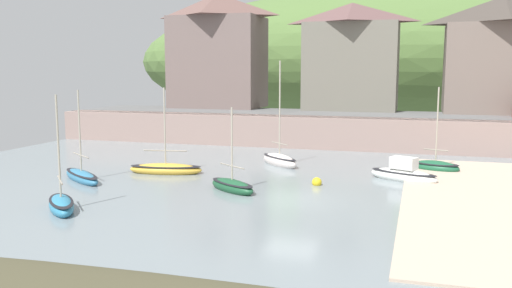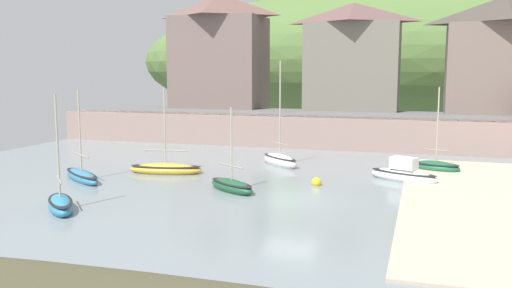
# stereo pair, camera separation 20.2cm
# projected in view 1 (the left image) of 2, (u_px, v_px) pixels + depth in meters

# --- Properties ---
(ground) EXTENTS (48.00, 41.00, 0.61)m
(ground) POSITION_uv_depth(u_px,v_px,m) (263.00, 270.00, 15.91)
(ground) COLOR gray
(quay_seawall) EXTENTS (48.00, 9.40, 2.40)m
(quay_seawall) POSITION_uv_depth(u_px,v_px,m) (343.00, 130.00, 41.80)
(quay_seawall) COLOR gray
(quay_seawall) RESTS_ON ground
(hillside_backdrop) EXTENTS (80.00, 44.00, 20.55)m
(hillside_backdrop) POSITION_uv_depth(u_px,v_px,m) (410.00, 61.00, 75.58)
(hillside_backdrop) COLOR #527138
(hillside_backdrop) RESTS_ON ground
(waterfront_building_left) EXTENTS (8.73, 6.16, 10.80)m
(waterfront_building_left) POSITION_uv_depth(u_px,v_px,m) (218.00, 50.00, 52.02)
(waterfront_building_left) COLOR #72605B
(waterfront_building_left) RESTS_ON ground
(waterfront_building_centre) EXTENTS (8.49, 5.13, 9.52)m
(waterfront_building_centre) POSITION_uv_depth(u_px,v_px,m) (351.00, 56.00, 48.42)
(waterfront_building_centre) COLOR slate
(waterfront_building_centre) RESTS_ON ground
(waterfront_building_right) EXTENTS (9.25, 5.83, 9.65)m
(waterfront_building_right) POSITION_uv_depth(u_px,v_px,m) (502.00, 54.00, 44.83)
(waterfront_building_right) COLOR #77685E
(waterfront_building_right) RESTS_ON ground
(sailboat_nearest_shore) EXTENTS (4.01, 2.67, 1.48)m
(sailboat_nearest_shore) POSITION_uv_depth(u_px,v_px,m) (403.00, 174.00, 29.54)
(sailboat_nearest_shore) COLOR white
(sailboat_nearest_shore) RESTS_ON ground
(motorboat_with_cabin) EXTENTS (3.99, 3.28, 5.11)m
(motorboat_with_cabin) POSITION_uv_depth(u_px,v_px,m) (82.00, 176.00, 29.49)
(motorboat_with_cabin) COLOR teal
(motorboat_with_cabin) RESTS_ON ground
(sailboat_far_left) EXTENTS (3.22, 3.06, 6.79)m
(sailboat_far_left) POSITION_uv_depth(u_px,v_px,m) (279.00, 160.00, 34.22)
(sailboat_far_left) COLOR silver
(sailboat_far_left) RESTS_ON ground
(rowboat_small_beached) EXTENTS (2.89, 3.06, 5.16)m
(rowboat_small_beached) POSITION_uv_depth(u_px,v_px,m) (61.00, 204.00, 23.20)
(rowboat_small_beached) COLOR teal
(rowboat_small_beached) RESTS_ON ground
(dinghy_open_wooden) EXTENTS (4.50, 2.11, 5.17)m
(dinghy_open_wooden) POSITION_uv_depth(u_px,v_px,m) (166.00, 169.00, 31.63)
(dinghy_open_wooden) COLOR gold
(dinghy_open_wooden) RESTS_ON ground
(sailboat_white_hull) EXTENTS (3.16, 2.29, 5.19)m
(sailboat_white_hull) POSITION_uv_depth(u_px,v_px,m) (435.00, 166.00, 32.39)
(sailboat_white_hull) COLOR #1D5A3A
(sailboat_white_hull) RESTS_ON ground
(fishing_boat_green) EXTENTS (3.25, 2.75, 4.36)m
(fishing_boat_green) POSITION_uv_depth(u_px,v_px,m) (232.00, 186.00, 27.00)
(fishing_boat_green) COLOR #1C5130
(fishing_boat_green) RESTS_ON ground
(mooring_buoy) EXTENTS (0.52, 0.52, 0.52)m
(mooring_buoy) POSITION_uv_depth(u_px,v_px,m) (317.00, 182.00, 28.33)
(mooring_buoy) COLOR yellow
(mooring_buoy) RESTS_ON ground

